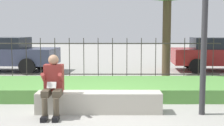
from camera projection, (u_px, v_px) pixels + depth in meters
ground_plane at (102, 112)px, 6.58m from camera, size 60.00×60.00×0.00m
stone_bench at (99, 103)px, 6.56m from camera, size 2.62×0.47×0.43m
person_seated_reader at (53, 83)px, 6.24m from camera, size 0.42×0.73×1.23m
grass_berm at (104, 88)px, 8.40m from camera, size 9.42×2.30×0.33m
iron_fence at (106, 60)px, 10.06m from camera, size 7.42×0.03×1.47m
car_parked_left at (0, 53)px, 12.88m from camera, size 4.76×2.19×1.42m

